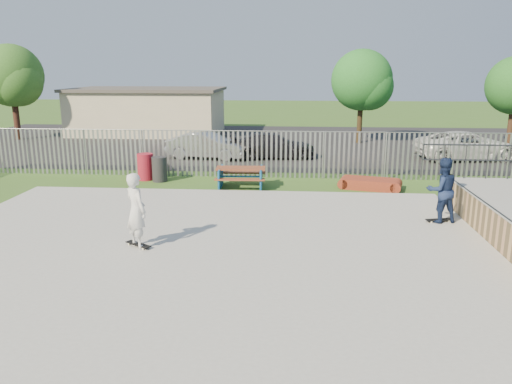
# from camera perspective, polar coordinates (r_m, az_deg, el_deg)

# --- Properties ---
(ground) EXTENTS (120.00, 120.00, 0.00)m
(ground) POSITION_cam_1_polar(r_m,az_deg,el_deg) (13.07, -6.34, -6.71)
(ground) COLOR #3A6322
(ground) RESTS_ON ground
(concrete_slab) EXTENTS (15.00, 12.00, 0.15)m
(concrete_slab) POSITION_cam_1_polar(r_m,az_deg,el_deg) (13.05, -6.35, -6.41)
(concrete_slab) COLOR #9F9F9A
(concrete_slab) RESTS_ON ground
(fence) EXTENTS (26.04, 16.02, 2.00)m
(fence) POSITION_cam_1_polar(r_m,az_deg,el_deg) (17.03, -0.29, 1.80)
(fence) COLOR gray
(fence) RESTS_ON ground
(picnic_table) EXTENTS (1.98, 1.65, 0.81)m
(picnic_table) POSITION_cam_1_polar(r_m,az_deg,el_deg) (19.62, -1.75, 1.69)
(picnic_table) COLOR brown
(picnic_table) RESTS_ON ground
(funbox) EXTENTS (2.18, 1.48, 0.40)m
(funbox) POSITION_cam_1_polar(r_m,az_deg,el_deg) (19.96, 12.89, 0.92)
(funbox) COLOR maroon
(funbox) RESTS_ON ground
(trash_bin_red) EXTENTS (0.66, 0.66, 1.11)m
(trash_bin_red) POSITION_cam_1_polar(r_m,az_deg,el_deg) (21.49, -12.52, 2.83)
(trash_bin_red) COLOR maroon
(trash_bin_red) RESTS_ON ground
(trash_bin_grey) EXTENTS (0.62, 0.62, 1.03)m
(trash_bin_grey) POSITION_cam_1_polar(r_m,az_deg,el_deg) (21.05, -10.97, 2.57)
(trash_bin_grey) COLOR #252527
(trash_bin_grey) RESTS_ON ground
(parking_lot) EXTENTS (40.00, 18.00, 0.02)m
(parking_lot) POSITION_cam_1_polar(r_m,az_deg,el_deg) (31.43, 0.03, 5.65)
(parking_lot) COLOR black
(parking_lot) RESTS_ON ground
(car_silver) EXTENTS (4.27, 1.97, 1.36)m
(car_silver) POSITION_cam_1_polar(r_m,az_deg,el_deg) (25.93, -5.65, 5.31)
(car_silver) COLOR #B5B5BA
(car_silver) RESTS_ON parking_lot
(car_dark) EXTENTS (4.64, 2.40, 1.29)m
(car_dark) POSITION_cam_1_polar(r_m,az_deg,el_deg) (25.98, 1.98, 5.32)
(car_dark) COLOR black
(car_dark) RESTS_ON parking_lot
(car_white) EXTENTS (5.46, 3.20, 1.42)m
(car_white) POSITION_cam_1_polar(r_m,az_deg,el_deg) (27.71, 22.98, 4.90)
(car_white) COLOR white
(car_white) RESTS_ON parking_lot
(building) EXTENTS (10.40, 6.40, 3.20)m
(building) POSITION_cam_1_polar(r_m,az_deg,el_deg) (36.62, -12.21, 9.06)
(building) COLOR beige
(building) RESTS_ON ground
(tree_left) EXTENTS (3.94, 3.94, 6.07)m
(tree_left) POSITION_cam_1_polar(r_m,az_deg,el_deg) (36.11, -26.16, 11.83)
(tree_left) COLOR #3E2219
(tree_left) RESTS_ON ground
(tree_mid) EXTENTS (3.70, 3.70, 5.71)m
(tree_mid) POSITION_cam_1_polar(r_m,az_deg,el_deg) (31.75, 11.99, 12.39)
(tree_mid) COLOR #382916
(tree_mid) RESTS_ON ground
(skateboard_a) EXTENTS (0.82, 0.37, 0.08)m
(skateboard_a) POSITION_cam_1_polar(r_m,az_deg,el_deg) (15.84, 20.18, -3.06)
(skateboard_a) COLOR black
(skateboard_a) RESTS_ON concrete_slab
(skateboard_b) EXTENTS (0.78, 0.60, 0.08)m
(skateboard_b) POSITION_cam_1_polar(r_m,az_deg,el_deg) (13.21, -13.30, -5.93)
(skateboard_b) COLOR black
(skateboard_b) RESTS_ON concrete_slab
(skater_navy) EXTENTS (1.08, 0.92, 1.93)m
(skater_navy) POSITION_cam_1_polar(r_m,az_deg,el_deg) (15.61, 20.47, 0.19)
(skater_navy) COLOR #162346
(skater_navy) RESTS_ON concrete_slab
(skater_white) EXTENTS (0.83, 0.82, 1.93)m
(skater_white) POSITION_cam_1_polar(r_m,az_deg,el_deg) (12.93, -13.53, -2.06)
(skater_white) COLOR silver
(skater_white) RESTS_ON concrete_slab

